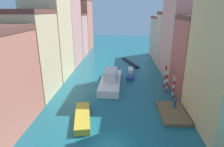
% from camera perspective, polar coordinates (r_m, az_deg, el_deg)
% --- Properties ---
extents(ground_plane, '(154.00, 154.00, 0.00)m').
position_cam_1_polar(ground_plane, '(44.64, 1.28, -0.73)').
color(ground_plane, '#196070').
extents(building_left_1, '(7.91, 9.45, 14.88)m').
position_cam_1_polar(building_left_1, '(36.05, -23.63, 5.38)').
color(building_left_1, beige).
rests_on(building_left_1, ground).
extents(building_left_2, '(7.91, 10.15, 20.35)m').
position_cam_1_polar(building_left_2, '(44.82, -18.43, 11.81)').
color(building_left_2, beige).
rests_on(building_left_2, ground).
extents(building_left_3, '(7.91, 11.37, 18.31)m').
position_cam_1_polar(building_left_3, '(55.06, -14.33, 12.16)').
color(building_left_3, tan).
rests_on(building_left_3, ground).
extents(building_left_4, '(7.91, 9.83, 13.66)m').
position_cam_1_polar(building_left_4, '(65.84, -11.40, 11.26)').
color(building_left_4, tan).
rests_on(building_left_4, ground).
extents(building_left_5, '(7.91, 12.22, 18.56)m').
position_cam_1_polar(building_left_5, '(76.55, -9.45, 14.17)').
color(building_left_5, '#C6705B').
rests_on(building_left_5, ground).
extents(building_right_1, '(7.91, 8.28, 13.90)m').
position_cam_1_polar(building_right_1, '(36.43, 25.04, 4.52)').
color(building_right_1, '#B25147').
rests_on(building_right_1, ground).
extents(building_right_2, '(7.91, 11.95, 21.50)m').
position_cam_1_polar(building_right_2, '(45.30, 21.03, 12.33)').
color(building_right_2, tan).
rests_on(building_right_2, ground).
extents(building_right_3, '(7.91, 7.35, 14.45)m').
position_cam_1_polar(building_right_3, '(54.98, 17.60, 9.84)').
color(building_right_3, '#BCB299').
rests_on(building_right_3, ground).
extents(building_right_4, '(7.91, 11.53, 13.05)m').
position_cam_1_polar(building_right_4, '(64.23, 15.49, 10.53)').
color(building_right_4, '#BCB299').
rests_on(building_right_4, ground).
extents(waterfront_dock, '(3.73, 6.70, 0.50)m').
position_cam_1_polar(waterfront_dock, '(30.00, 17.69, -11.19)').
color(waterfront_dock, brown).
rests_on(waterfront_dock, ground).
extents(person_on_dock, '(0.36, 0.36, 1.56)m').
position_cam_1_polar(person_on_dock, '(30.67, 18.39, -8.53)').
color(person_on_dock, '#234C93').
rests_on(person_on_dock, waterfront_dock).
extents(mooring_pole_0, '(0.35, 0.35, 4.31)m').
position_cam_1_polar(mooring_pole_0, '(34.18, 18.05, -3.86)').
color(mooring_pole_0, red).
rests_on(mooring_pole_0, ground).
extents(mooring_pole_1, '(0.34, 0.34, 4.53)m').
position_cam_1_polar(mooring_pole_1, '(36.30, 16.23, -2.18)').
color(mooring_pole_1, red).
rests_on(mooring_pole_1, ground).
extents(mooring_pole_2, '(0.38, 0.38, 4.94)m').
position_cam_1_polar(mooring_pole_2, '(38.33, 15.80, -0.72)').
color(mooring_pole_2, red).
rests_on(mooring_pole_2, ground).
extents(vaporetto_white, '(4.30, 12.83, 3.33)m').
position_cam_1_polar(vaporetto_white, '(38.75, -0.36, -1.98)').
color(vaporetto_white, white).
rests_on(vaporetto_white, ground).
extents(gondola_black, '(4.70, 10.53, 0.37)m').
position_cam_1_polar(gondola_black, '(55.76, 5.45, 3.31)').
color(gondola_black, black).
rests_on(gondola_black, ground).
extents(motorboat_0, '(3.29, 7.60, 0.90)m').
position_cam_1_polar(motorboat_0, '(27.55, -8.87, -12.82)').
color(motorboat_0, gold).
rests_on(motorboat_0, ground).
extents(motorboat_1, '(2.09, 7.97, 1.61)m').
position_cam_1_polar(motorboat_1, '(45.28, 5.57, 0.23)').
color(motorboat_1, '#234C93').
rests_on(motorboat_1, ground).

